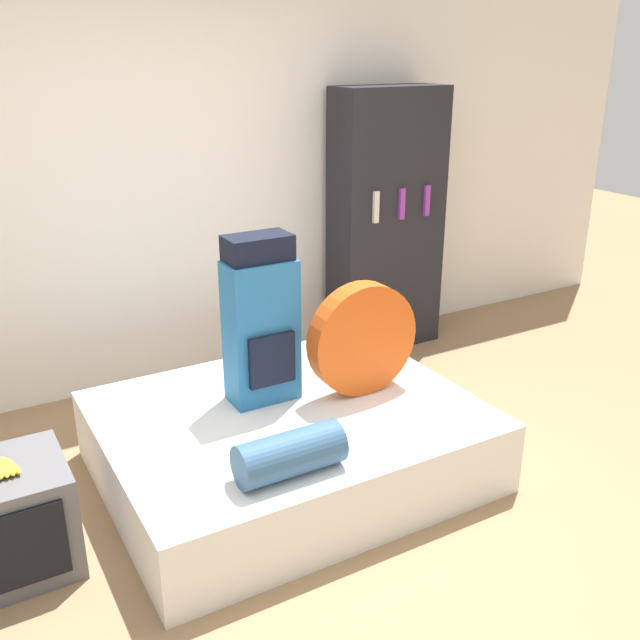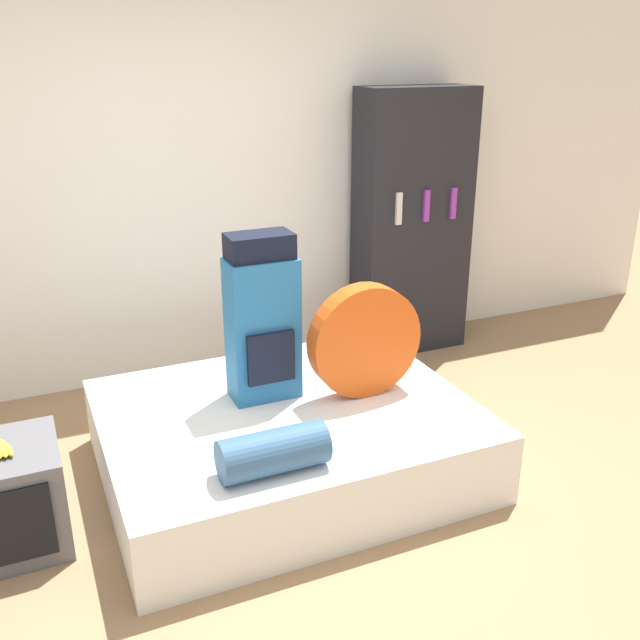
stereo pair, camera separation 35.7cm
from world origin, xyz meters
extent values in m
plane|color=#997551|center=(0.00, 0.00, 0.00)|extent=(16.00, 16.00, 0.00)
cube|color=white|center=(0.00, 2.11, 1.30)|extent=(8.00, 0.05, 2.60)
cube|color=white|center=(0.12, 0.63, 0.19)|extent=(1.85, 1.48, 0.38)
cube|color=#23669E|center=(0.06, 0.81, 0.75)|extent=(0.35, 0.21, 0.75)
cube|color=black|center=(0.06, 0.82, 1.19)|extent=(0.33, 0.19, 0.13)
cube|color=black|center=(0.06, 0.69, 0.64)|extent=(0.25, 0.03, 0.27)
cylinder|color=#D14C14|center=(0.55, 0.61, 0.68)|extent=(0.61, 0.12, 0.61)
cylinder|color=#33567A|center=(-0.15, 0.10, 0.47)|extent=(0.48, 0.20, 0.20)
cube|color=black|center=(-1.31, 0.32, 0.25)|extent=(0.50, 0.02, 0.35)
ellipsoid|color=yellow|center=(-1.24, 0.56, 0.50)|extent=(0.06, 0.17, 0.04)
ellipsoid|color=yellow|center=(-1.23, 0.56, 0.50)|extent=(0.04, 0.17, 0.04)
ellipsoid|color=yellow|center=(-1.22, 0.56, 0.50)|extent=(0.06, 0.17, 0.04)
ellipsoid|color=yellow|center=(-1.21, 0.56, 0.50)|extent=(0.09, 0.17, 0.04)
cube|color=black|center=(1.55, 1.85, 0.93)|extent=(0.81, 0.33, 1.86)
cube|color=beige|center=(1.34, 1.67, 1.10)|extent=(0.04, 0.02, 0.22)
cube|color=purple|center=(1.55, 1.67, 1.10)|extent=(0.04, 0.02, 0.22)
cube|color=purple|center=(1.77, 1.67, 1.10)|extent=(0.04, 0.02, 0.22)
camera|label=1|loc=(-1.36, -2.26, 2.11)|focal=40.00mm
camera|label=2|loc=(-1.04, -2.42, 2.11)|focal=40.00mm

